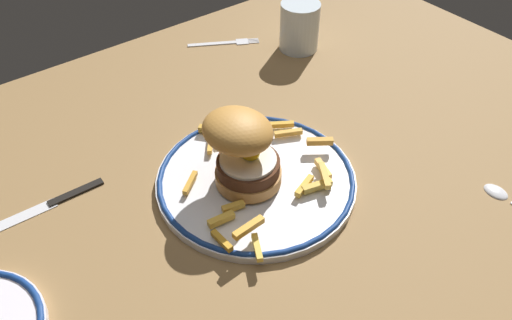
{
  "coord_description": "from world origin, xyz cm",
  "views": [
    {
      "loc": [
        -33.9,
        -46.53,
        53.4
      ],
      "look_at": [
        -1.5,
        -4.17,
        4.6
      ],
      "focal_mm": 36.48,
      "sensor_mm": 36.0,
      "label": 1
    }
  ],
  "objects_px": {
    "burger": "(243,148)",
    "fork": "(226,42)",
    "spoon": "(506,196)",
    "water_glass": "(299,29)",
    "knife": "(52,203)",
    "dinner_plate": "(256,179)"
  },
  "relations": [
    {
      "from": "water_glass",
      "to": "fork",
      "type": "relative_size",
      "value": 0.71
    },
    {
      "from": "spoon",
      "to": "dinner_plate",
      "type": "bearing_deg",
      "value": 137.81
    },
    {
      "from": "spoon",
      "to": "knife",
      "type": "bearing_deg",
      "value": 143.58
    },
    {
      "from": "water_glass",
      "to": "spoon",
      "type": "distance_m",
      "value": 0.49
    },
    {
      "from": "water_glass",
      "to": "knife",
      "type": "distance_m",
      "value": 0.56
    },
    {
      "from": "burger",
      "to": "fork",
      "type": "bearing_deg",
      "value": 58.68
    },
    {
      "from": "water_glass",
      "to": "fork",
      "type": "distance_m",
      "value": 0.15
    },
    {
      "from": "burger",
      "to": "knife",
      "type": "xyz_separation_m",
      "value": [
        -0.23,
        0.13,
        -0.07
      ]
    },
    {
      "from": "dinner_plate",
      "to": "burger",
      "type": "xyz_separation_m",
      "value": [
        -0.02,
        0.01,
        0.06
      ]
    },
    {
      "from": "fork",
      "to": "knife",
      "type": "relative_size",
      "value": 0.73
    },
    {
      "from": "dinner_plate",
      "to": "knife",
      "type": "distance_m",
      "value": 0.29
    },
    {
      "from": "knife",
      "to": "spoon",
      "type": "xyz_separation_m",
      "value": [
        0.51,
        -0.38,
        0.0
      ]
    },
    {
      "from": "dinner_plate",
      "to": "fork",
      "type": "bearing_deg",
      "value": 61.31
    },
    {
      "from": "water_glass",
      "to": "dinner_plate",
      "type": "bearing_deg",
      "value": -139.83
    },
    {
      "from": "water_glass",
      "to": "spoon",
      "type": "xyz_separation_m",
      "value": [
        -0.04,
        -0.49,
        -0.04
      ]
    },
    {
      "from": "dinner_plate",
      "to": "burger",
      "type": "distance_m",
      "value": 0.07
    },
    {
      "from": "water_glass",
      "to": "burger",
      "type": "bearing_deg",
      "value": -142.22
    },
    {
      "from": "fork",
      "to": "water_glass",
      "type": "bearing_deg",
      "value": -44.47
    },
    {
      "from": "dinner_plate",
      "to": "fork",
      "type": "distance_m",
      "value": 0.4
    },
    {
      "from": "fork",
      "to": "spoon",
      "type": "xyz_separation_m",
      "value": [
        0.07,
        -0.59,
        0.0
      ]
    },
    {
      "from": "dinner_plate",
      "to": "burger",
      "type": "bearing_deg",
      "value": 157.56
    },
    {
      "from": "burger",
      "to": "water_glass",
      "type": "distance_m",
      "value": 0.4
    }
  ]
}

